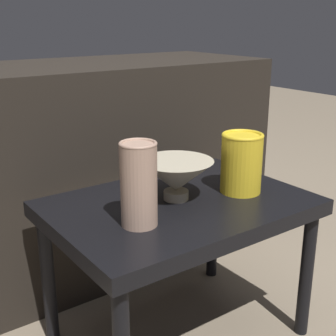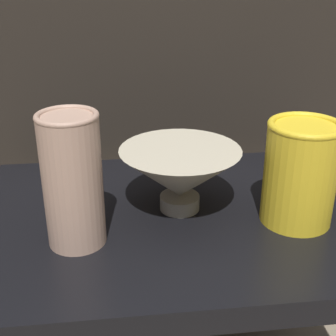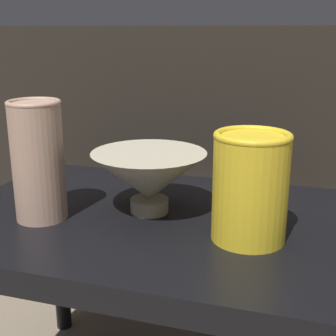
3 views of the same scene
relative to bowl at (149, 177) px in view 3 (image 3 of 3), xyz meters
The scene contains 5 objects.
table 0.11m from the bowl, 91.89° to the right, with size 0.66×0.46×0.41m.
couch_backdrop 0.54m from the bowl, 90.05° to the left, with size 1.29×0.50×0.72m.
bowl is the anchor object (origin of this frame).
vase_textured_left 0.18m from the bowl, 154.81° to the right, with size 0.08×0.08×0.19m.
vase_colorful_right 0.18m from the bowl, 17.92° to the right, with size 0.11×0.11×0.16m.
Camera 3 is at (0.25, -0.69, 0.71)m, focal length 50.00 mm.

